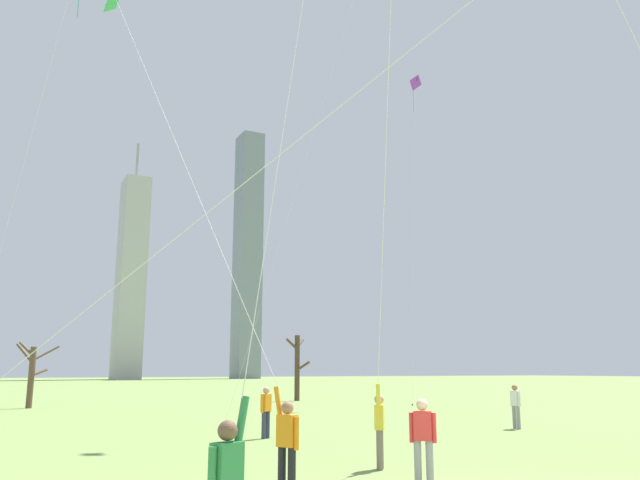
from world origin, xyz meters
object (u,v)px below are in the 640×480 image
at_px(bystander_watching_nearby, 516,404).
at_px(bare_tree_center, 31,373).
at_px(kite_flyer_foreground_left_red, 267,227).
at_px(kite_flyer_midfield_right_green, 224,280).
at_px(kite_flyer_far_back_orange, 78,363).
at_px(bare_tree_rightmost, 297,365).
at_px(kite_flyer_foreground_right_yellow, 385,255).
at_px(bystander_strolling_midfield, 423,438).
at_px(distant_kite_drifting_left_purple, 415,103).
at_px(bystander_far_off_by_trees, 266,410).

distance_m(bystander_watching_nearby, bare_tree_center, 27.66).
bearing_deg(kite_flyer_foreground_left_red, kite_flyer_midfield_right_green, 78.02).
bearing_deg(kite_flyer_far_back_orange, bare_tree_rightmost, 61.22).
relative_size(kite_flyer_foreground_right_yellow, bystander_strolling_midfield, 12.29).
relative_size(kite_flyer_far_back_orange, bystander_strolling_midfield, 8.20).
distance_m(kite_flyer_midfield_right_green, kite_flyer_far_back_orange, 5.22).
xyz_separation_m(distant_kite_drifting_left_purple, bare_tree_rightmost, (-5.59, 7.76, -18.41)).
bearing_deg(bare_tree_rightmost, distant_kite_drifting_left_purple, -54.25).
distance_m(bystander_far_off_by_trees, bare_tree_center, 22.57).
height_order(kite_flyer_midfield_right_green, kite_flyer_far_back_orange, kite_flyer_midfield_right_green).
xyz_separation_m(kite_flyer_far_back_orange, bare_tree_rightmost, (18.74, 34.12, 0.30)).
bearing_deg(bystander_far_off_by_trees, kite_flyer_foreground_right_yellow, -96.41).
bearing_deg(bare_tree_center, kite_flyer_midfield_right_green, -85.76).
bearing_deg(kite_flyer_foreground_left_red, bystander_far_off_by_trees, 67.97).
xyz_separation_m(kite_flyer_far_back_orange, kite_flyer_foreground_left_red, (2.10, -1.22, 1.77)).
relative_size(kite_flyer_midfield_right_green, distant_kite_drifting_left_purple, 0.63).
distance_m(kite_flyer_midfield_right_green, bare_tree_rightmost, 34.15).
distance_m(kite_flyer_far_back_orange, distant_kite_drifting_left_purple, 40.45).
relative_size(kite_flyer_midfield_right_green, kite_flyer_foreground_left_red, 0.80).
distance_m(kite_flyer_foreground_left_red, bystander_watching_nearby, 18.65).
relative_size(kite_flyer_midfield_right_green, bystander_far_off_by_trees, 8.98).
relative_size(bystander_far_off_by_trees, bare_tree_rightmost, 0.35).
height_order(kite_flyer_foreground_right_yellow, bystander_far_off_by_trees, kite_flyer_foreground_right_yellow).
bearing_deg(bare_tree_rightmost, kite_flyer_foreground_left_red, -115.22).
relative_size(kite_flyer_foreground_right_yellow, bystander_far_off_by_trees, 12.29).
height_order(kite_flyer_midfield_right_green, kite_flyer_foreground_left_red, kite_flyer_foreground_left_red).
relative_size(kite_flyer_midfield_right_green, bystander_watching_nearby, 8.98).
height_order(kite_flyer_midfield_right_green, kite_flyer_foreground_right_yellow, kite_flyer_foreground_right_yellow).
bearing_deg(kite_flyer_far_back_orange, bare_tree_center, 88.23).
relative_size(kite_flyer_foreground_left_red, kite_flyer_foreground_right_yellow, 0.91).
bearing_deg(bystander_watching_nearby, bystander_far_off_by_trees, 173.94).
height_order(bystander_far_off_by_trees, bystander_watching_nearby, same).
bearing_deg(bystander_strolling_midfield, kite_flyer_far_back_orange, -167.19).
xyz_separation_m(kite_flyer_foreground_left_red, distant_kite_drifting_left_purple, (22.23, 27.57, 16.94)).
xyz_separation_m(kite_flyer_midfield_right_green, kite_flyer_foreground_right_yellow, (2.87, -1.70, 0.48)).
bearing_deg(bare_tree_rightmost, kite_flyer_foreground_right_yellow, -111.63).
distance_m(kite_flyer_far_back_orange, kite_flyer_foreground_right_yellow, 6.76).
bearing_deg(bystander_far_off_by_trees, kite_flyer_foreground_left_red, -112.03).
relative_size(kite_flyer_foreground_right_yellow, bystander_watching_nearby, 12.29).
relative_size(bystander_watching_nearby, bare_tree_rightmost, 0.35).
height_order(kite_flyer_far_back_orange, kite_flyer_foreground_left_red, kite_flyer_foreground_left_red).
distance_m(kite_flyer_midfield_right_green, bystander_strolling_midfield, 5.04).
bearing_deg(kite_flyer_midfield_right_green, distant_kite_drifting_left_purple, 46.86).
bearing_deg(bystander_far_off_by_trees, bystander_strolling_midfield, -93.78).
relative_size(bystander_strolling_midfield, bare_tree_center, 0.42).
relative_size(kite_flyer_far_back_orange, bystander_watching_nearby, 8.20).
relative_size(kite_flyer_far_back_orange, kite_flyer_foreground_right_yellow, 0.67).
xyz_separation_m(bystander_far_off_by_trees, bare_tree_rightmost, (11.70, 23.13, 1.64)).
relative_size(kite_flyer_foreground_left_red, bystander_watching_nearby, 11.18).
height_order(bystander_watching_nearby, bare_tree_center, bare_tree_center).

